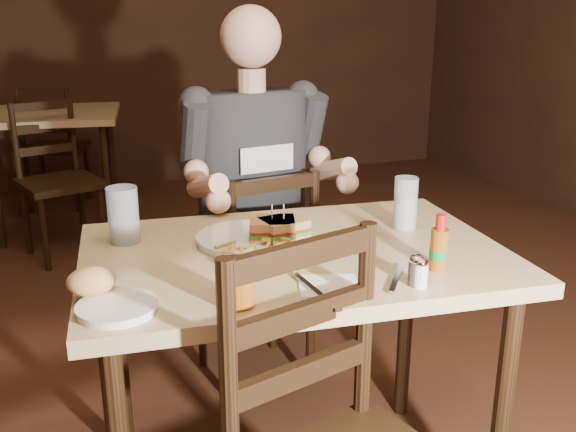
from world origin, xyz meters
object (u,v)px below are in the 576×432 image
object	(u,v)px
bg_table	(54,126)
glass_left	(123,215)
main_table	(294,282)
syrup_dispenser	(237,283)
side_plate	(117,309)
dinner_plate	(247,240)
glass_right	(405,204)
bg_chair_near	(60,182)
bg_chair_far	(56,147)
chair_far	(254,275)
diner	(257,149)
hot_sauce	(439,242)

from	to	relation	value
bg_table	glass_left	world-z (taller)	glass_left
main_table	syrup_dispenser	size ratio (longest dim) A/B	11.48
side_plate	glass_left	bearing A→B (deg)	81.31
glass_left	side_plate	xyz separation A→B (m)	(-0.07, -0.43, -0.07)
dinner_plate	glass_right	xyz separation A→B (m)	(0.46, -0.05, 0.07)
glass_left	glass_right	xyz separation A→B (m)	(0.77, -0.17, -0.00)
main_table	glass_left	distance (m)	0.50
bg_table	glass_left	xyz separation A→B (m)	(0.15, -2.62, 0.17)
glass_right	syrup_dispenser	size ratio (longest dim) A/B	1.51
bg_chair_near	bg_chair_far	bearing A→B (deg)	72.48
chair_far	bg_chair_far	xyz separation A→B (m)	(-0.65, 2.73, 0.02)
main_table	diner	size ratio (longest dim) A/B	1.22
bg_chair_far	syrup_dispenser	bearing A→B (deg)	112.11
bg_table	syrup_dispenser	bearing A→B (deg)	-83.94
side_plate	bg_chair_far	bearing A→B (deg)	91.34
bg_chair_far	syrup_dispenser	distance (m)	3.69
diner	side_plate	distance (m)	1.02
main_table	syrup_dispenser	world-z (taller)	syrup_dispenser
glass_right	side_plate	xyz separation A→B (m)	(-0.84, -0.27, -0.07)
bg_table	syrup_dispenser	world-z (taller)	syrup_dispenser
diner	main_table	bearing A→B (deg)	-106.81
bg_table	hot_sauce	distance (m)	3.20
bg_table	diner	distance (m)	2.33
bg_table	side_plate	size ratio (longest dim) A/B	5.43
bg_chair_near	hot_sauce	size ratio (longest dim) A/B	6.32
bg_table	bg_chair_near	bearing A→B (deg)	-90.00
bg_chair_near	dinner_plate	distance (m)	2.26
bg_chair_far	side_plate	bearing A→B (deg)	108.30
bg_table	side_plate	bearing A→B (deg)	-88.42
glass_right	chair_far	bearing A→B (deg)	113.92
diner	bg_table	bearing A→B (deg)	98.43
diner	side_plate	xyz separation A→B (m)	(-0.57, -0.83, -0.14)
chair_far	glass_right	xyz separation A→B (m)	(0.27, -0.61, 0.42)
dinner_plate	glass_left	bearing A→B (deg)	158.60
bg_table	glass_right	distance (m)	2.94
bg_chair_far	diner	xyz separation A→B (m)	(0.66, -2.78, 0.47)
bg_table	chair_far	distance (m)	2.29
bg_table	bg_chair_far	xyz separation A→B (m)	(0.00, 0.55, -0.24)
main_table	diner	world-z (taller)	diner
chair_far	glass_right	bearing A→B (deg)	105.92
glass_right	syrup_dispenser	xyz separation A→B (m)	(-0.59, -0.32, -0.03)
chair_far	dinner_plate	xyz separation A→B (m)	(-0.19, -0.56, 0.35)
diner	hot_sauce	world-z (taller)	diner
chair_far	syrup_dispenser	bearing A→B (deg)	63.08
chair_far	diner	xyz separation A→B (m)	(0.01, -0.05, 0.49)
bg_table	bg_chair_far	size ratio (longest dim) A/B	1.02
bg_chair_near	glass_right	xyz separation A→B (m)	(0.92, -2.24, 0.40)
bg_chair_near	diner	xyz separation A→B (m)	(0.66, -1.68, 0.47)
bg_table	side_plate	distance (m)	3.06
glass_left	side_plate	distance (m)	0.44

